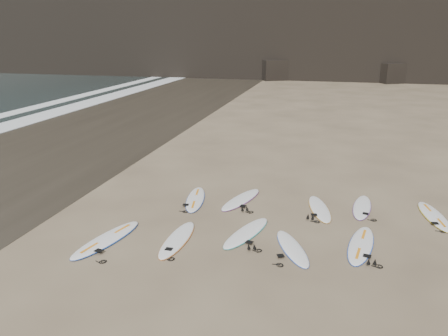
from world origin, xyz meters
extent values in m
plane|color=#897559|center=(0.00, 0.00, 0.00)|extent=(240.00, 240.00, 0.00)
cube|color=#383026|center=(-13.00, 10.00, 0.00)|extent=(12.00, 200.00, 0.01)
cube|color=black|center=(8.00, 45.00, 1.16)|extent=(4.23, 4.46, 2.33)
cube|color=black|center=(-6.00, 45.00, 1.25)|extent=(4.49, 4.76, 2.49)
ellipsoid|color=white|center=(-4.40, -1.19, 0.05)|extent=(1.29, 2.88, 0.10)
ellipsoid|color=white|center=(-2.40, -0.68, 0.04)|extent=(0.62, 2.50, 0.09)
ellipsoid|color=white|center=(-0.53, 0.24, 0.05)|extent=(1.34, 2.56, 0.09)
ellipsoid|color=white|center=(0.91, -0.41, 0.04)|extent=(1.42, 2.30, 0.08)
ellipsoid|color=white|center=(2.78, 0.26, 0.05)|extent=(1.05, 2.66, 0.09)
ellipsoid|color=white|center=(-2.86, 2.50, 0.05)|extent=(1.06, 2.58, 0.09)
ellipsoid|color=white|center=(-1.25, 2.87, 0.05)|extent=(1.34, 2.59, 0.09)
ellipsoid|color=white|center=(1.54, 2.68, 0.04)|extent=(1.12, 2.46, 0.09)
ellipsoid|color=white|center=(2.96, 3.19, 0.04)|extent=(0.84, 2.40, 0.08)
ellipsoid|color=white|center=(5.21, 2.95, 0.05)|extent=(0.98, 2.58, 0.09)
camera|label=1|loc=(1.72, -11.54, 5.82)|focal=35.00mm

